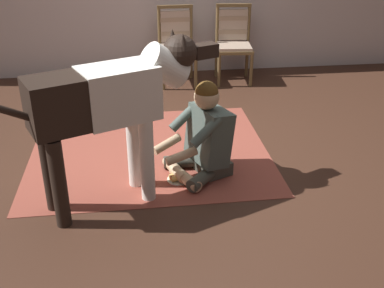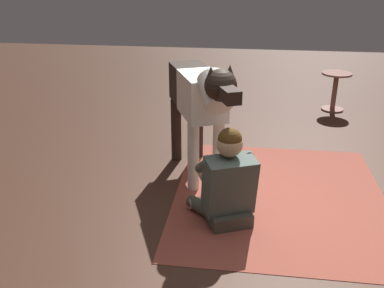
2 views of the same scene
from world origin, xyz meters
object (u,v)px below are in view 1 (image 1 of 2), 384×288
hot_dog_on_plate (179,177)px  dining_chair_right_of_pair (234,40)px  person_sitting_on_floor (204,138)px  large_dog (111,100)px  dining_chair_left_of_pair (176,41)px

hot_dog_on_plate → dining_chair_right_of_pair: bearing=68.9°
dining_chair_right_of_pair → person_sitting_on_floor: size_ratio=1.17×
person_sitting_on_floor → large_dog: (-0.73, -0.31, 0.49)m
dining_chair_left_of_pair → person_sitting_on_floor: dining_chair_left_of_pair is taller
dining_chair_right_of_pair → hot_dog_on_plate: (-1.00, -2.58, -0.52)m
dining_chair_left_of_pair → large_dog: (-0.74, -2.80, 0.29)m
person_sitting_on_floor → large_dog: bearing=-156.7°
dining_chair_left_of_pair → hot_dog_on_plate: bearing=-95.4°
large_dog → dining_chair_right_of_pair: bearing=61.8°
large_dog → hot_dog_on_plate: large_dog is taller
dining_chair_left_of_pair → hot_dog_on_plate: 2.64m
dining_chair_left_of_pair → dining_chair_right_of_pair: (0.75, -0.00, 0.00)m
dining_chair_left_of_pair → person_sitting_on_floor: 2.49m
dining_chair_left_of_pair → dining_chair_right_of_pair: same height
person_sitting_on_floor → dining_chair_left_of_pair: bearing=89.6°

